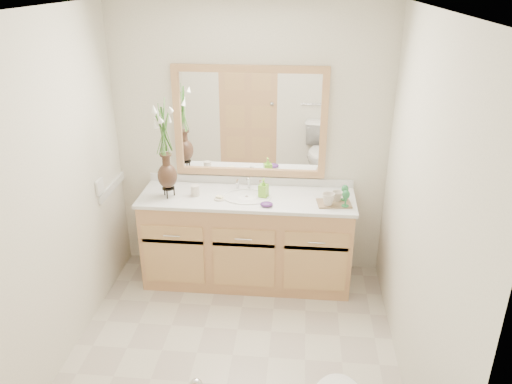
# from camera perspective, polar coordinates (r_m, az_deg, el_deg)

# --- Properties ---
(floor) EXTENTS (2.60, 2.60, 0.00)m
(floor) POSITION_cam_1_polar(r_m,az_deg,el_deg) (3.87, -2.69, -18.11)
(floor) COLOR beige
(floor) RESTS_ON ground
(ceiling) EXTENTS (2.40, 2.60, 0.02)m
(ceiling) POSITION_cam_1_polar(r_m,az_deg,el_deg) (2.88, -3.66, 20.09)
(ceiling) COLOR white
(ceiling) RESTS_ON wall_back
(wall_back) EXTENTS (2.40, 0.02, 2.40)m
(wall_back) POSITION_cam_1_polar(r_m,az_deg,el_deg) (4.39, -0.66, 5.46)
(wall_back) COLOR beige
(wall_back) RESTS_ON floor
(wall_front) EXTENTS (2.40, 0.02, 2.40)m
(wall_front) POSITION_cam_1_polar(r_m,az_deg,el_deg) (2.12, -8.37, -17.27)
(wall_front) COLOR beige
(wall_front) RESTS_ON floor
(wall_left) EXTENTS (0.02, 2.60, 2.40)m
(wall_left) POSITION_cam_1_polar(r_m,az_deg,el_deg) (3.57, -22.55, -0.97)
(wall_left) COLOR beige
(wall_left) RESTS_ON floor
(wall_right) EXTENTS (0.02, 2.60, 2.40)m
(wall_right) POSITION_cam_1_polar(r_m,az_deg,el_deg) (3.25, 18.32, -2.68)
(wall_right) COLOR beige
(wall_right) RESTS_ON floor
(vanity) EXTENTS (1.80, 0.55, 0.80)m
(vanity) POSITION_cam_1_polar(r_m,az_deg,el_deg) (4.46, -1.00, -5.52)
(vanity) COLOR tan
(vanity) RESTS_ON floor
(counter) EXTENTS (1.84, 0.57, 0.03)m
(counter) POSITION_cam_1_polar(r_m,az_deg,el_deg) (4.27, -1.04, -0.66)
(counter) COLOR silver
(counter) RESTS_ON vanity
(sink) EXTENTS (0.38, 0.34, 0.23)m
(sink) POSITION_cam_1_polar(r_m,az_deg,el_deg) (4.27, -1.06, -1.23)
(sink) COLOR white
(sink) RESTS_ON counter
(mirror) EXTENTS (1.32, 0.04, 0.97)m
(mirror) POSITION_cam_1_polar(r_m,az_deg,el_deg) (4.31, -0.71, 7.95)
(mirror) COLOR white
(mirror) RESTS_ON wall_back
(switch_plate) EXTENTS (0.02, 0.12, 0.12)m
(switch_plate) POSITION_cam_1_polar(r_m,az_deg,el_deg) (4.27, -17.45, 0.62)
(switch_plate) COLOR white
(switch_plate) RESTS_ON wall_left
(door) EXTENTS (0.80, 0.03, 2.00)m
(door) POSITION_cam_1_polar(r_m,az_deg,el_deg) (2.35, -15.56, -19.82)
(door) COLOR tan
(door) RESTS_ON floor
(flower_vase) EXTENTS (0.19, 0.19, 0.79)m
(flower_vase) POSITION_cam_1_polar(r_m,az_deg,el_deg) (4.14, -10.44, 6.31)
(flower_vase) COLOR black
(flower_vase) RESTS_ON counter
(tumbler) EXTENTS (0.07, 0.07, 0.09)m
(tumbler) POSITION_cam_1_polar(r_m,az_deg,el_deg) (4.29, -6.98, 0.17)
(tumbler) COLOR beige
(tumbler) RESTS_ON counter
(soap_dish) EXTENTS (0.09, 0.09, 0.03)m
(soap_dish) POSITION_cam_1_polar(r_m,az_deg,el_deg) (4.21, -4.19, -0.72)
(soap_dish) COLOR beige
(soap_dish) RESTS_ON counter
(soap_bottle) EXTENTS (0.08, 0.08, 0.14)m
(soap_bottle) POSITION_cam_1_polar(r_m,az_deg,el_deg) (4.23, 0.86, 0.39)
(soap_bottle) COLOR #7CC92F
(soap_bottle) RESTS_ON counter
(purple_dish) EXTENTS (0.12, 0.11, 0.04)m
(purple_dish) POSITION_cam_1_polar(r_m,az_deg,el_deg) (4.08, 1.23, -1.39)
(purple_dish) COLOR #4D2268
(purple_dish) RESTS_ON counter
(tray) EXTENTS (0.29, 0.21, 0.01)m
(tray) POSITION_cam_1_polar(r_m,az_deg,el_deg) (4.17, 8.90, -1.28)
(tray) COLOR brown
(tray) RESTS_ON counter
(mug_left) EXTENTS (0.13, 0.13, 0.11)m
(mug_left) POSITION_cam_1_polar(r_m,az_deg,el_deg) (4.10, 8.26, -0.78)
(mug_left) COLOR beige
(mug_left) RESTS_ON tray
(mug_right) EXTENTS (0.12, 0.12, 0.09)m
(mug_right) POSITION_cam_1_polar(r_m,az_deg,el_deg) (4.18, 9.26, -0.43)
(mug_right) COLOR beige
(mug_right) RESTS_ON tray
(goblet_front) EXTENTS (0.06, 0.06, 0.14)m
(goblet_front) POSITION_cam_1_polar(r_m,az_deg,el_deg) (4.08, 10.24, -0.39)
(goblet_front) COLOR #25713C
(goblet_front) RESTS_ON tray
(goblet_back) EXTENTS (0.06, 0.06, 0.13)m
(goblet_back) POSITION_cam_1_polar(r_m,az_deg,el_deg) (4.19, 10.12, 0.23)
(goblet_back) COLOR #25713C
(goblet_back) RESTS_ON tray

